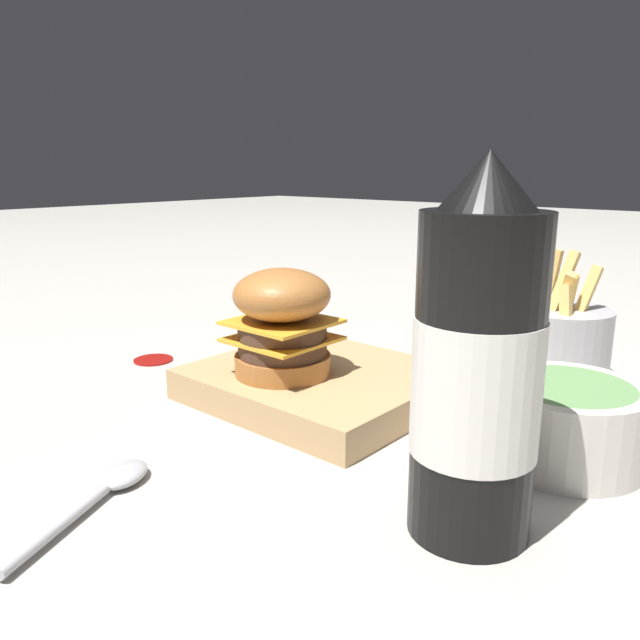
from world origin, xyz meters
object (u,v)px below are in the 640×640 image
Objects in this scene: burger at (282,321)px; ketchup_bottle at (477,370)px; fries_basket at (560,342)px; side_bowl at (564,421)px; spoon at (110,485)px; serving_board at (320,384)px.

ketchup_bottle is at bearing 161.83° from burger.
burger is 0.30m from fries_basket.
burger is at bearing -18.17° from ketchup_bottle.
side_bowl is at bearing 111.51° from fries_basket.
burger is 0.75× the size of spoon.
ketchup_bottle is (-0.24, 0.08, 0.02)m from burger.
serving_board is 0.23m from side_bowl.
burger reaches higher than side_bowl.
spoon is (-0.03, 0.20, -0.08)m from burger.
ketchup_bottle reaches higher than burger.
spoon is at bearing 92.40° from serving_board.
fries_basket is at bearing -126.46° from serving_board.
side_bowl is (-0.07, 0.19, -0.01)m from fries_basket.
side_bowl is 0.89× the size of spoon.
fries_basket is at bearing -68.49° from side_bowl.
ketchup_bottle reaches higher than spoon.
spoon is (0.21, 0.13, -0.10)m from ketchup_bottle.
fries_basket is 1.16× the size of side_bowl.
spoon is (0.15, 0.45, -0.04)m from fries_basket.
burger is (0.02, 0.03, 0.07)m from serving_board.
ketchup_bottle reaches higher than side_bowl.
fries_basket is (-0.18, -0.25, -0.04)m from burger.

